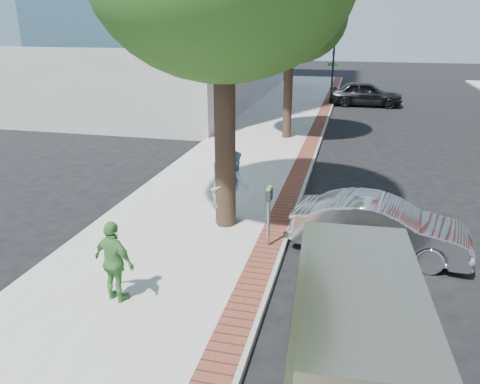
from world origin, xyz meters
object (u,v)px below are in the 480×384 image
(person_gray, at_px, (218,193))
(van, at_px, (358,324))
(person_officer, at_px, (235,184))
(person_green, at_px, (114,262))
(parking_meter, at_px, (269,204))
(sedan_silver, at_px, (379,227))
(bg_car, at_px, (366,94))

(person_gray, distance_m, van, 5.95)
(person_officer, bearing_deg, van, -178.11)
(person_green, xyz_separation_m, van, (4.36, -0.88, 0.01))
(parking_meter, xyz_separation_m, sedan_silver, (2.50, 0.57, -0.55))
(van, bearing_deg, sedan_silver, 80.16)
(person_officer, relative_size, van, 0.38)
(parking_meter, distance_m, sedan_silver, 2.62)
(person_green, bearing_deg, person_officer, -86.55)
(person_gray, xyz_separation_m, sedan_silver, (4.00, -0.45, -0.33))
(parking_meter, relative_size, van, 0.30)
(bg_car, bearing_deg, person_officer, 170.37)
(person_gray, xyz_separation_m, person_officer, (0.30, 0.52, 0.07))
(person_gray, bearing_deg, van, 3.84)
(parking_meter, xyz_separation_m, van, (2.01, -3.78, -0.25))
(parking_meter, height_order, sedan_silver, parking_meter)
(parking_meter, height_order, person_officer, person_officer)
(person_gray, distance_m, person_officer, 0.61)
(person_gray, bearing_deg, parking_meter, 23.50)
(sedan_silver, xyz_separation_m, bg_car, (-0.14, 21.05, 0.12))
(parking_meter, distance_m, van, 4.29)
(person_officer, distance_m, van, 6.22)
(sedan_silver, height_order, van, van)
(person_green, bearing_deg, sedan_silver, -126.44)
(parking_meter, height_order, person_gray, person_gray)
(person_gray, relative_size, person_green, 1.05)
(parking_meter, distance_m, person_officer, 1.96)
(bg_car, distance_m, van, 25.40)
(parking_meter, relative_size, bg_car, 0.32)
(sedan_silver, relative_size, bg_car, 0.87)
(person_gray, distance_m, sedan_silver, 4.04)
(parking_meter, distance_m, person_gray, 1.83)
(parking_meter, height_order, person_green, person_green)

